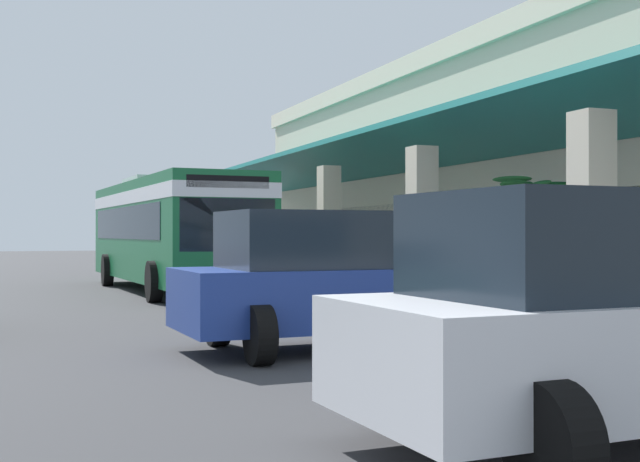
# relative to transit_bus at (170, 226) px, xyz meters

# --- Properties ---
(ground) EXTENTS (120.00, 120.00, 0.00)m
(ground) POSITION_rel_transit_bus_xyz_m (3.33, 8.73, -1.85)
(ground) COLOR #38383A
(curb_strip) EXTENTS (34.42, 0.50, 0.12)m
(curb_strip) POSITION_rel_transit_bus_xyz_m (1.37, 3.78, -1.79)
(curb_strip) COLOR #9E998E
(curb_strip) RESTS_ON ground
(plaza_building) EXTENTS (28.98, 15.74, 7.16)m
(plaza_building) POSITION_rel_transit_bus_xyz_m (1.37, 13.41, 1.73)
(plaza_building) COLOR beige
(plaza_building) RESTS_ON ground
(transit_bus) EXTENTS (11.33, 3.21, 3.34)m
(transit_bus) POSITION_rel_transit_bus_xyz_m (0.00, 0.00, 0.00)
(transit_bus) COLOR #196638
(transit_bus) RESTS_ON ground
(parked_suv_blue) EXTENTS (2.83, 4.87, 1.97)m
(parked_suv_blue) POSITION_rel_transit_bus_xyz_m (12.57, 0.20, -0.84)
(parked_suv_blue) COLOR navy
(parked_suv_blue) RESTS_ON ground
(parked_suv_white) EXTENTS (2.85, 4.88, 1.97)m
(parked_suv_white) POSITION_rel_transit_bus_xyz_m (18.25, 0.36, -0.84)
(parked_suv_white) COLOR silver
(parked_suv_white) RESTS_ON ground
(pedestrian) EXTENTS (0.47, 0.63, 1.64)m
(pedestrian) POSITION_rel_transit_bus_xyz_m (9.00, 1.64, -0.94)
(pedestrian) COLOR navy
(pedestrian) RESTS_ON ground
(potted_palm) EXTENTS (1.76, 1.71, 2.83)m
(potted_palm) POSITION_rel_transit_bus_xyz_m (9.88, 5.34, -1.20)
(potted_palm) COLOR #4C4742
(potted_palm) RESTS_ON ground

